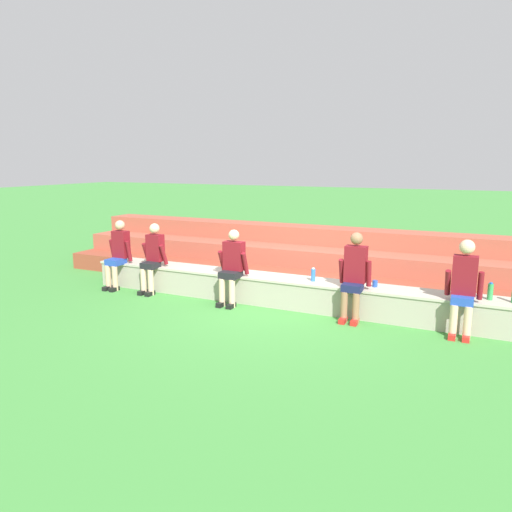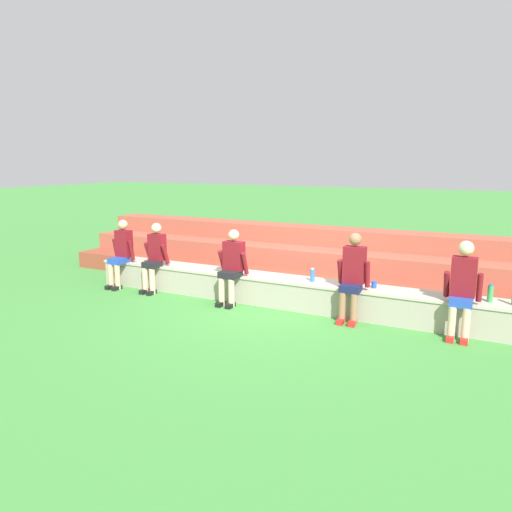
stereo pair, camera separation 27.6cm
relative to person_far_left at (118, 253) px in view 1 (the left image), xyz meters
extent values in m
plane|color=#428E3D|center=(3.39, 0.01, -0.72)|extent=(80.00, 80.00, 0.00)
cube|color=#A8A08E|center=(3.39, 0.30, -0.47)|extent=(7.71, 0.57, 0.50)
cube|color=#BCB39F|center=(3.39, 0.30, -0.24)|extent=(7.75, 0.61, 0.04)
cube|color=#99422D|center=(3.39, 1.28, -0.54)|extent=(11.25, 0.70, 0.37)
cube|color=#AA533E|center=(3.39, 1.98, -0.35)|extent=(11.25, 0.70, 0.75)
cube|color=#A8513D|center=(3.39, 2.68, -0.16)|extent=(11.25, 0.70, 1.12)
cylinder|color=#DBAD89|center=(-0.09, -0.23, -0.47)|extent=(0.11, 0.11, 0.50)
cylinder|color=#DBAD89|center=(0.09, -0.23, -0.47)|extent=(0.11, 0.11, 0.50)
cube|color=black|center=(-0.09, -0.27, -0.68)|extent=(0.10, 0.22, 0.08)
cube|color=black|center=(0.09, -0.27, -0.68)|extent=(0.10, 0.22, 0.08)
cube|color=#2347B2|center=(0.00, -0.08, -0.17)|extent=(0.29, 0.35, 0.12)
cube|color=maroon|center=(0.00, 0.10, 0.16)|extent=(0.32, 0.20, 0.55)
sphere|color=#DBAD89|center=(0.00, 0.10, 0.55)|extent=(0.20, 0.20, 0.20)
cylinder|color=maroon|center=(-0.21, 0.08, 0.04)|extent=(0.08, 0.16, 0.43)
cylinder|color=maroon|center=(0.21, 0.08, 0.04)|extent=(0.08, 0.16, 0.43)
cylinder|color=beige|center=(0.76, -0.19, -0.47)|extent=(0.11, 0.11, 0.50)
cylinder|color=beige|center=(0.93, -0.19, -0.47)|extent=(0.11, 0.11, 0.50)
cube|color=black|center=(0.76, -0.23, -0.68)|extent=(0.10, 0.22, 0.08)
cube|color=black|center=(0.93, -0.23, -0.68)|extent=(0.10, 0.22, 0.08)
cube|color=black|center=(0.85, -0.06, -0.17)|extent=(0.28, 0.31, 0.12)
cube|color=maroon|center=(0.85, 0.11, 0.15)|extent=(0.32, 0.20, 0.53)
sphere|color=beige|center=(0.85, 0.11, 0.54)|extent=(0.20, 0.20, 0.20)
cylinder|color=maroon|center=(0.64, 0.09, 0.03)|extent=(0.08, 0.22, 0.42)
cylinder|color=maroon|center=(1.05, 0.09, 0.03)|extent=(0.08, 0.23, 0.42)
cylinder|color=beige|center=(2.53, -0.23, -0.47)|extent=(0.11, 0.11, 0.50)
cylinder|color=beige|center=(2.73, -0.23, -0.47)|extent=(0.11, 0.11, 0.50)
cube|color=black|center=(2.53, -0.27, -0.68)|extent=(0.10, 0.22, 0.08)
cube|color=black|center=(2.73, -0.27, -0.68)|extent=(0.10, 0.22, 0.08)
cube|color=black|center=(2.63, -0.08, -0.17)|extent=(0.33, 0.35, 0.12)
cube|color=maroon|center=(2.63, 0.05, 0.15)|extent=(0.37, 0.20, 0.52)
sphere|color=beige|center=(2.63, 0.05, 0.53)|extent=(0.19, 0.19, 0.19)
cylinder|color=maroon|center=(2.39, 0.03, 0.03)|extent=(0.08, 0.23, 0.42)
cylinder|color=maroon|center=(2.86, 0.03, 0.03)|extent=(0.08, 0.22, 0.42)
cylinder|color=#996B4C|center=(4.73, -0.16, -0.47)|extent=(0.11, 0.11, 0.50)
cylinder|color=#996B4C|center=(4.92, -0.16, -0.47)|extent=(0.11, 0.11, 0.50)
cube|color=red|center=(4.73, -0.20, -0.68)|extent=(0.10, 0.22, 0.08)
cube|color=red|center=(4.92, -0.20, -0.68)|extent=(0.10, 0.22, 0.08)
cube|color=#191E47|center=(4.82, -0.05, -0.17)|extent=(0.31, 0.29, 0.12)
cube|color=maroon|center=(4.82, 0.12, 0.19)|extent=(0.35, 0.20, 0.59)
sphere|color=#996B4C|center=(4.82, 0.12, 0.61)|extent=(0.20, 0.20, 0.20)
cylinder|color=maroon|center=(4.60, 0.10, 0.05)|extent=(0.08, 0.20, 0.43)
cylinder|color=maroon|center=(5.05, 0.10, 0.05)|extent=(0.08, 0.14, 0.43)
cylinder|color=beige|center=(6.36, -0.18, -0.47)|extent=(0.11, 0.11, 0.50)
cylinder|color=beige|center=(6.55, -0.18, -0.47)|extent=(0.11, 0.11, 0.50)
cube|color=red|center=(6.36, -0.22, -0.68)|extent=(0.10, 0.22, 0.08)
cube|color=red|center=(6.55, -0.22, -0.68)|extent=(0.10, 0.22, 0.08)
cube|color=#2347B2|center=(6.45, -0.06, -0.17)|extent=(0.31, 0.30, 0.12)
cube|color=maroon|center=(6.45, 0.06, 0.18)|extent=(0.34, 0.20, 0.58)
sphere|color=beige|center=(6.45, 0.06, 0.60)|extent=(0.22, 0.22, 0.22)
cylinder|color=maroon|center=(6.23, 0.04, 0.05)|extent=(0.08, 0.23, 0.42)
cylinder|color=maroon|center=(6.68, 0.04, 0.05)|extent=(0.08, 0.14, 0.43)
cylinder|color=blue|center=(2.34, 0.25, -0.12)|extent=(0.07, 0.07, 0.19)
cylinder|color=black|center=(2.34, 0.25, -0.01)|extent=(0.04, 0.04, 0.02)
cylinder|color=blue|center=(4.06, 0.27, -0.11)|extent=(0.08, 0.08, 0.22)
cylinder|color=white|center=(4.06, 0.27, 0.01)|extent=(0.05, 0.05, 0.02)
cylinder|color=green|center=(6.82, 0.31, -0.09)|extent=(0.08, 0.08, 0.24)
cylinder|color=blue|center=(6.82, 0.31, 0.04)|extent=(0.05, 0.05, 0.02)
cylinder|color=blue|center=(5.11, 0.34, -0.16)|extent=(0.08, 0.08, 0.11)
camera|label=1|loc=(6.60, -7.45, 1.82)|focal=33.69mm
camera|label=2|loc=(6.84, -7.33, 1.82)|focal=33.69mm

